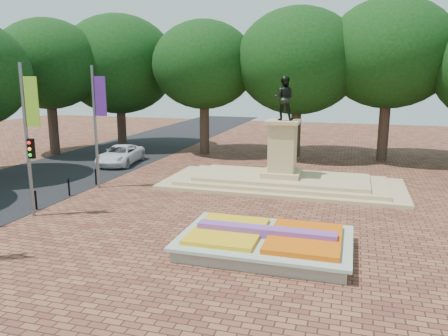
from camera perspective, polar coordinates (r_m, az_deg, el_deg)
ground at (r=18.75m, az=3.55°, el=-8.10°), size 90.00×90.00×0.00m
asphalt_street at (r=29.84m, az=-23.31°, el=-1.44°), size 9.00×90.00×0.02m
flower_bed at (r=16.59m, az=5.49°, el=-9.48°), size 6.30×4.30×0.91m
monument at (r=26.07m, az=7.56°, el=-0.41°), size 14.00×6.00×6.40m
tree_row_back at (r=35.21m, az=14.32°, el=12.02°), size 44.80×8.80×10.43m
banner_poles at (r=21.30m, az=-24.70°, el=4.00°), size 0.88×11.17×7.00m
bollard_row at (r=22.22m, az=-25.49°, el=-4.63°), size 0.12×13.12×0.98m
van at (r=33.12m, az=-13.38°, el=1.68°), size 2.92×5.23×1.38m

